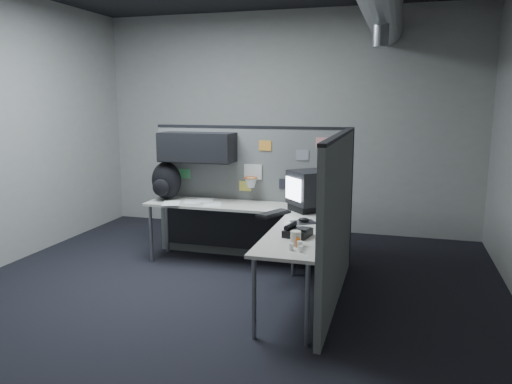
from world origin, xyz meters
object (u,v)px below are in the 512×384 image
(keyboard, at_px, (273,214))
(backpack, at_px, (166,181))
(desk, at_px, (256,221))
(monitor, at_px, (309,190))
(phone, at_px, (297,232))

(keyboard, height_order, backpack, backpack)
(desk, xyz_separation_m, backpack, (-1.24, 0.33, 0.34))
(keyboard, relative_size, backpack, 0.95)
(keyboard, bearing_deg, monitor, 26.63)
(desk, height_order, phone, phone)
(desk, height_order, monitor, monitor)
(desk, height_order, keyboard, keyboard)
(backpack, bearing_deg, monitor, 16.28)
(phone, bearing_deg, backpack, 167.70)
(phone, distance_m, backpack, 2.25)
(backpack, bearing_deg, phone, -11.98)
(phone, bearing_deg, monitor, 114.93)
(desk, distance_m, backpack, 1.33)
(desk, bearing_deg, keyboard, -31.26)
(desk, relative_size, keyboard, 5.25)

